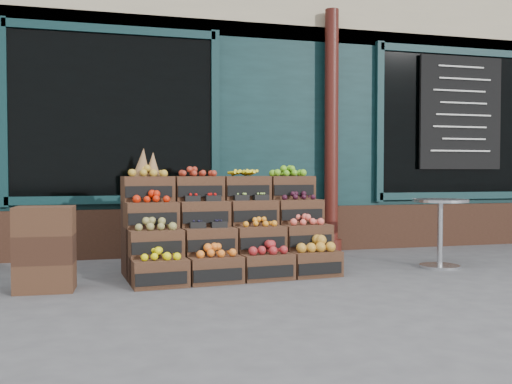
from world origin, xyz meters
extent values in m
plane|color=#4B4B4E|center=(0.00, 0.00, 0.00)|extent=(60.00, 60.00, 0.00)
cube|color=black|center=(0.00, 5.20, 2.40)|extent=(12.00, 6.00, 4.80)
cube|color=black|center=(0.00, 2.25, 1.50)|extent=(12.00, 0.12, 3.00)
cube|color=#311C13|center=(0.00, 2.18, 0.30)|extent=(12.00, 0.18, 0.60)
cube|color=black|center=(-1.60, 2.18, 1.75)|extent=(2.40, 0.06, 2.00)
cube|color=black|center=(3.20, 2.18, 1.75)|extent=(2.40, 0.06, 2.00)
cylinder|color=#43140F|center=(1.20, 2.05, 1.60)|extent=(0.18, 0.18, 3.20)
cube|color=black|center=(3.20, 2.10, 1.90)|extent=(1.30, 0.04, 1.60)
cube|color=#42281A|center=(-1.24, 0.28, 0.13)|extent=(0.54, 0.39, 0.25)
cube|color=black|center=(-1.22, 0.10, 0.10)|extent=(0.47, 0.06, 0.11)
cube|color=yellow|center=(-1.24, 0.28, 0.29)|extent=(0.43, 0.30, 0.08)
cube|color=#42281A|center=(-0.71, 0.33, 0.13)|extent=(0.54, 0.39, 0.25)
cube|color=black|center=(-0.70, 0.14, 0.10)|extent=(0.47, 0.06, 0.11)
cube|color=orange|center=(-0.71, 0.33, 0.30)|extent=(0.43, 0.30, 0.09)
cube|color=#42281A|center=(-0.19, 0.38, 0.13)|extent=(0.54, 0.39, 0.25)
cube|color=black|center=(-0.17, 0.19, 0.10)|extent=(0.47, 0.06, 0.11)
cube|color=maroon|center=(-0.19, 0.38, 0.30)|extent=(0.43, 0.30, 0.10)
cube|color=#42281A|center=(0.33, 0.42, 0.13)|extent=(0.54, 0.39, 0.25)
cube|color=black|center=(0.35, 0.24, 0.10)|extent=(0.47, 0.06, 0.11)
cube|color=#BA7F26|center=(0.33, 0.42, 0.31)|extent=(0.43, 0.30, 0.12)
cube|color=#42281A|center=(-1.26, 0.50, 0.38)|extent=(0.54, 0.39, 0.25)
cube|color=black|center=(-1.24, 0.31, 0.35)|extent=(0.47, 0.06, 0.11)
cube|color=olive|center=(-1.26, 0.50, 0.55)|extent=(0.43, 0.30, 0.09)
cube|color=#42281A|center=(-0.73, 0.54, 0.38)|extent=(0.54, 0.39, 0.25)
cube|color=black|center=(-0.72, 0.36, 0.35)|extent=(0.47, 0.06, 0.11)
cube|color=black|center=(-0.73, 0.54, 0.52)|extent=(0.43, 0.30, 0.03)
cube|color=#42281A|center=(-0.21, 0.59, 0.38)|extent=(0.54, 0.39, 0.25)
cube|color=black|center=(-0.19, 0.40, 0.35)|extent=(0.47, 0.06, 0.11)
cube|color=orange|center=(-0.21, 0.59, 0.54)|extent=(0.43, 0.30, 0.07)
cube|color=#42281A|center=(0.32, 0.63, 0.38)|extent=(0.54, 0.39, 0.25)
cube|color=black|center=(0.33, 0.45, 0.35)|extent=(0.47, 0.06, 0.11)
cube|color=#E75848|center=(0.32, 0.63, 0.55)|extent=(0.43, 0.30, 0.08)
cube|color=#42281A|center=(-1.28, 0.71, 0.63)|extent=(0.54, 0.39, 0.25)
cube|color=black|center=(-1.26, 0.52, 0.61)|extent=(0.47, 0.06, 0.11)
cube|color=red|center=(-1.28, 0.71, 0.80)|extent=(0.43, 0.30, 0.09)
cube|color=#42281A|center=(-0.75, 0.76, 0.63)|extent=(0.54, 0.39, 0.25)
cube|color=black|center=(-0.73, 0.57, 0.61)|extent=(0.47, 0.06, 0.11)
cube|color=#B40907|center=(-0.75, 0.76, 0.78)|extent=(0.43, 0.30, 0.03)
cube|color=#42281A|center=(-0.23, 0.80, 0.63)|extent=(0.54, 0.39, 0.25)
cube|color=black|center=(-0.21, 0.62, 0.61)|extent=(0.47, 0.06, 0.11)
cube|color=#99BF51|center=(-0.23, 0.80, 0.77)|extent=(0.43, 0.30, 0.03)
cube|color=#42281A|center=(0.30, 0.85, 0.63)|extent=(0.54, 0.39, 0.25)
cube|color=black|center=(0.31, 0.66, 0.61)|extent=(0.47, 0.06, 0.11)
cube|color=black|center=(0.30, 0.85, 0.79)|extent=(0.43, 0.30, 0.06)
cube|color=#42281A|center=(-1.29, 0.92, 0.89)|extent=(0.54, 0.39, 0.25)
cube|color=black|center=(-1.28, 0.74, 0.86)|extent=(0.47, 0.06, 0.11)
cube|color=#B38B2A|center=(-1.29, 0.92, 1.06)|extent=(0.43, 0.30, 0.09)
cube|color=#42281A|center=(-0.77, 0.97, 0.89)|extent=(0.54, 0.39, 0.25)
cube|color=black|center=(-0.75, 0.78, 0.86)|extent=(0.47, 0.06, 0.11)
cube|color=maroon|center=(-0.77, 0.97, 1.05)|extent=(0.43, 0.30, 0.08)
cube|color=#42281A|center=(-0.25, 1.02, 0.89)|extent=(0.54, 0.39, 0.25)
cube|color=black|center=(-0.23, 0.83, 0.86)|extent=(0.47, 0.06, 0.11)
cube|color=yellow|center=(-0.25, 1.02, 1.05)|extent=(0.43, 0.30, 0.08)
cube|color=#42281A|center=(0.28, 1.06, 0.89)|extent=(0.54, 0.39, 0.25)
cube|color=black|center=(0.29, 0.88, 0.86)|extent=(0.47, 0.06, 0.11)
cube|color=#62AF1D|center=(0.28, 1.06, 1.06)|extent=(0.43, 0.30, 0.09)
cube|color=#311C13|center=(-0.47, 0.57, 0.13)|extent=(2.11, 0.53, 0.25)
cube|color=#311C13|center=(-0.49, 0.78, 0.25)|extent=(2.11, 0.53, 0.51)
cube|color=#311C13|center=(-0.51, 0.99, 0.38)|extent=(2.11, 0.53, 0.76)
cone|color=olive|center=(-1.34, 0.92, 1.16)|extent=(0.18, 0.18, 0.29)
cone|color=olive|center=(-1.24, 0.96, 1.14)|extent=(0.16, 0.16, 0.25)
cube|color=#42281A|center=(-2.24, 0.32, 0.13)|extent=(0.52, 0.38, 0.25)
cube|color=#311C13|center=(-2.24, 0.32, 0.38)|extent=(0.52, 0.38, 0.25)
cube|color=#42281A|center=(-2.24, 0.32, 0.63)|extent=(0.52, 0.38, 0.25)
cylinder|color=#B4B5BB|center=(1.86, 0.52, 0.02)|extent=(0.44, 0.44, 0.03)
cylinder|color=#B4B5BB|center=(1.86, 0.52, 0.37)|extent=(0.06, 0.06, 0.72)
cylinder|color=#B4B5BB|center=(1.86, 0.52, 0.74)|extent=(0.60, 0.60, 0.03)
imported|color=#164E28|center=(-1.13, 2.70, 0.91)|extent=(0.78, 0.66, 1.82)
camera|label=1|loc=(-1.73, -5.01, 1.06)|focal=40.00mm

